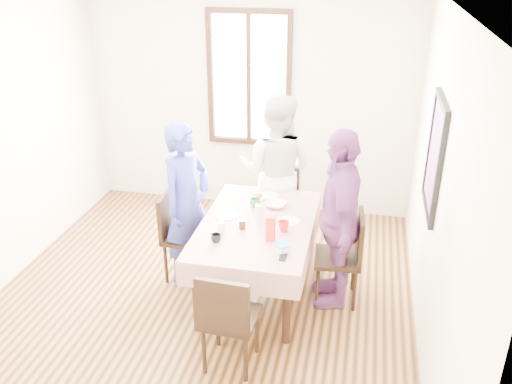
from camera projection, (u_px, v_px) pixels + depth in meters
ground at (199, 304)px, 5.12m from camera, size 4.50×4.50×0.00m
back_wall at (250, 103)px, 6.55m from camera, size 4.00×0.00×4.00m
right_wall at (438, 194)px, 4.17m from camera, size 0.00×4.50×4.50m
window_frame at (249, 79)px, 6.40m from camera, size 1.02×0.06×1.62m
window_pane at (249, 79)px, 6.41m from camera, size 0.90×0.02×1.50m
art_poster at (435, 156)px, 4.36m from camera, size 0.04×0.76×0.96m
dining_table at (257, 258)px, 5.15m from camera, size 0.91×1.47×0.75m
tablecloth at (257, 223)px, 4.99m from camera, size 1.03×1.59×0.01m
chair_left at (186, 236)px, 5.39m from camera, size 0.44×0.44×0.91m
chair_right at (337, 258)px, 5.02m from camera, size 0.45×0.45×0.91m
chair_far at (276, 205)px, 6.02m from camera, size 0.47×0.47×0.91m
chair_near at (231, 317)px, 4.22m from camera, size 0.44×0.44×0.91m
person_left at (186, 204)px, 5.23m from camera, size 0.60×0.70×1.64m
person_far at (276, 172)px, 5.83m from camera, size 0.89×0.72×1.74m
person_right at (338, 219)px, 4.85m from camera, size 0.57×1.06×1.72m
mug_black at (216, 238)px, 4.66m from camera, size 0.11×0.11×0.07m
mug_flag at (284, 226)px, 4.83m from camera, size 0.14×0.14×0.10m
mug_green at (255, 203)px, 5.29m from camera, size 0.14×0.14×0.08m
serving_bowl at (276, 205)px, 5.28m from camera, size 0.22×0.22×0.05m
juice_carton at (271, 228)px, 4.65m from camera, size 0.07×0.07×0.23m
butter_tub at (282, 248)px, 4.52m from camera, size 0.12×0.12×0.06m
jam_jar at (242, 224)px, 4.87m from camera, size 0.06×0.06×0.09m
drinking_glass at (221, 227)px, 4.82m from camera, size 0.07×0.07×0.09m
smartphone at (283, 257)px, 4.44m from camera, size 0.06×0.12×0.01m
flower_vase at (259, 213)px, 5.00m from camera, size 0.08×0.08×0.16m
plate_left at (226, 215)px, 5.11m from camera, size 0.20×0.20×0.01m
plate_right at (290, 221)px, 5.01m from camera, size 0.20×0.20×0.01m
plate_far at (269, 196)px, 5.52m from camera, size 0.20×0.20×0.01m
butter_lid at (282, 244)px, 4.50m from camera, size 0.12×0.12×0.01m
flower_bunch at (259, 200)px, 4.95m from camera, size 0.09×0.09×0.10m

